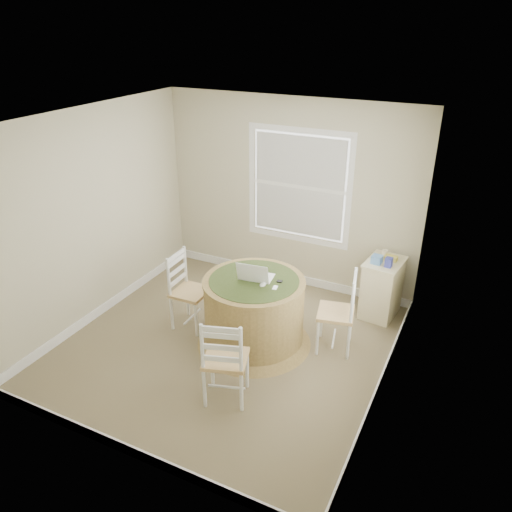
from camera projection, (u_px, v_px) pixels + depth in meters
The scene contains 14 objects.
room at pixel (244, 242), 5.36m from camera, with size 3.64×3.64×2.64m.
round_table at pixel (254, 309), 5.72m from camera, with size 1.34×1.34×0.84m.
chair_left at pixel (191, 292), 6.04m from camera, with size 0.42×0.40×0.95m, color white, non-canonical shape.
chair_near at pixel (226, 358), 4.87m from camera, with size 0.42×0.40×0.95m, color white, non-canonical shape.
chair_right at pixel (336, 312), 5.62m from camera, with size 0.42×0.40×0.95m, color white, non-canonical shape.
laptop at pixel (256, 276), 5.57m from camera, with size 0.40×0.37×0.25m.
mouse at pixel (263, 285), 5.45m from camera, with size 0.07×0.11×0.04m, color white.
phone at pixel (275, 288), 5.40m from camera, with size 0.04×0.09×0.02m, color #B7BABF.
keys at pixel (280, 282), 5.52m from camera, with size 0.06×0.05×0.03m, color black.
corner_chest at pixel (382, 288), 6.32m from camera, with size 0.48×0.61×0.76m.
tissue_box at pixel (377, 259), 6.08m from camera, with size 0.12×0.12×0.10m, color #6097DB.
box_yellow at pixel (391, 258), 6.16m from camera, with size 0.15×0.10×0.06m, color #D3C34A.
box_blue at pixel (389, 262), 5.99m from camera, with size 0.08×0.08×0.12m, color #353BA0.
cup_cream at pixel (385, 253), 6.25m from camera, with size 0.07×0.07×0.09m, color beige.
Camera 1 is at (2.43, -4.16, 3.51)m, focal length 35.00 mm.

